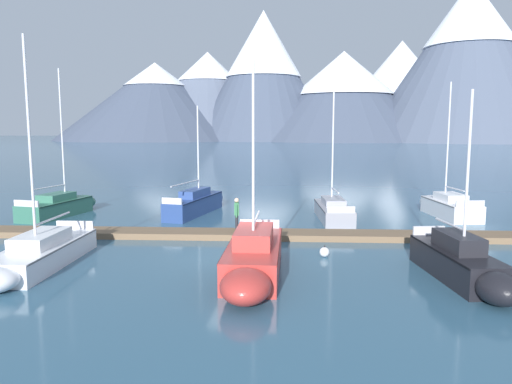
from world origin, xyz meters
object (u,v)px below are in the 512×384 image
Objects in this scene: sailboat_mid_dock_port at (197,203)px; sailboat_far_berth at (332,209)px; sailboat_outer_slip at (462,264)px; mooring_buoy_inner_mooring at (324,252)px; sailboat_nearest_berth at (61,205)px; person_on_dock at (237,213)px; sailboat_end_of_dock at (447,206)px; sailboat_second_berth at (38,254)px; sailboat_mid_dock_starboard at (253,259)px.

sailboat_mid_dock_port is 8.53m from sailboat_far_berth.
sailboat_outer_slip reaches higher than mooring_buoy_inner_mooring.
person_on_dock is (11.74, -5.16, 0.65)m from sailboat_nearest_berth.
mooring_buoy_inner_mooring is (-7.87, -10.52, -0.40)m from sailboat_end_of_dock.
mooring_buoy_inner_mooring is (-4.63, 2.88, -0.45)m from sailboat_outer_slip.
sailboat_second_berth reaches higher than sailboat_outer_slip.
sailboat_mid_dock_starboard is at bearing -40.55° from sailboat_nearest_berth.
sailboat_mid_dock_port is 0.82× the size of sailboat_far_berth.
sailboat_mid_dock_starboard reaches higher than sailboat_mid_dock_port.
sailboat_second_berth is 8.32m from sailboat_mid_dock_starboard.
sailboat_far_berth reaches higher than sailboat_outer_slip.
sailboat_second_berth reaches higher than sailboat_mid_dock_starboard.
sailboat_second_berth is at bearing -144.79° from sailboat_end_of_dock.
sailboat_end_of_dock is (7.07, 1.69, 0.06)m from sailboat_far_berth.
sailboat_far_berth is at bearing -7.15° from sailboat_mid_dock_port.
sailboat_mid_dock_port is 4.39× the size of person_on_dock.
sailboat_end_of_dock is at bearing 5.55° from sailboat_nearest_berth.
sailboat_second_berth is at bearing 179.68° from sailboat_outer_slip.
sailboat_far_berth is at bearing 73.71° from sailboat_mid_dock_starboard.
sailboat_end_of_dock reaches higher than person_on_dock.
sailboat_second_berth is 11.35m from mooring_buoy_inner_mooring.
sailboat_second_berth is at bearing -66.09° from sailboat_nearest_berth.
sailboat_nearest_berth reaches higher than sailboat_end_of_dock.
sailboat_mid_dock_port is at bearing 111.01° from sailboat_mid_dock_starboard.
sailboat_outer_slip is 5.47m from mooring_buoy_inner_mooring.
sailboat_second_berth is 5.15× the size of person_on_dock.
sailboat_nearest_berth is 18.23× the size of mooring_buoy_inner_mooring.
sailboat_outer_slip is 10.61m from person_on_dock.
sailboat_nearest_berth is 1.10× the size of sailboat_end_of_dock.
sailboat_mid_dock_starboard is at bearing -127.79° from sailboat_end_of_dock.
sailboat_end_of_dock is at bearing 35.21° from sailboat_second_berth.
sailboat_far_berth is (11.80, 11.63, -0.00)m from sailboat_second_berth.
sailboat_end_of_dock reaches higher than sailboat_outer_slip.
sailboat_end_of_dock is 16.56× the size of mooring_buoy_inner_mooring.
sailboat_end_of_dock is at bearing 13.42° from sailboat_far_berth.
sailboat_nearest_berth is 16.69m from sailboat_far_berth.
sailboat_nearest_berth is at bearing 113.91° from sailboat_second_berth.
sailboat_far_berth reaches higher than sailboat_mid_dock_starboard.
sailboat_far_berth is 5.36× the size of person_on_dock.
sailboat_end_of_dock is 4.81× the size of person_on_dock.
mooring_buoy_inner_mooring is at bearing -95.22° from sailboat_far_berth.
person_on_dock is at bearing 143.54° from mooring_buoy_inner_mooring.
sailboat_outer_slip is (12.29, -12.78, -0.00)m from sailboat_mid_dock_port.
sailboat_second_berth is at bearing 178.04° from sailboat_mid_dock_starboard.
sailboat_mid_dock_port is at bearing 172.85° from sailboat_far_berth.
sailboat_nearest_berth is at bearing 152.63° from mooring_buoy_inner_mooring.
sailboat_second_berth reaches higher than sailboat_mid_dock_port.
sailboat_nearest_berth is 1.03× the size of sailboat_second_berth.
sailboat_mid_dock_starboard is 1.16× the size of sailboat_outer_slip.
sailboat_outer_slip is at bearing -28.42° from sailboat_nearest_berth.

